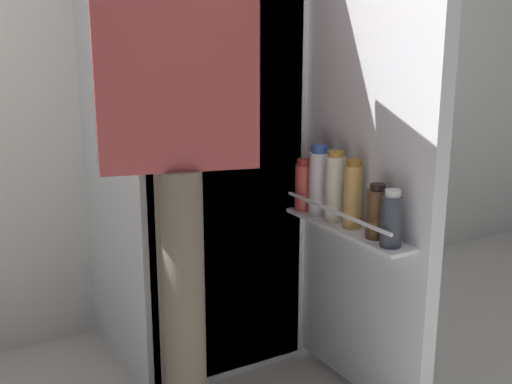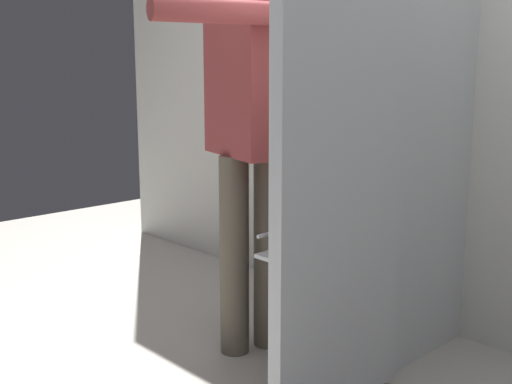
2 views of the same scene
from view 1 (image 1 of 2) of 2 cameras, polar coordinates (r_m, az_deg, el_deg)
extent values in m
cube|color=silver|center=(2.71, -9.06, 14.43)|extent=(4.40, 0.10, 2.45)
cube|color=silver|center=(2.43, -5.68, 5.82)|extent=(0.61, 0.59, 1.72)
cube|color=white|center=(2.17, -2.43, 4.78)|extent=(0.57, 0.01, 1.68)
cube|color=white|center=(2.23, -2.97, 3.05)|extent=(0.53, 0.09, 0.01)
cube|color=silver|center=(2.10, 9.60, 4.29)|extent=(0.05, 0.61, 1.66)
cube|color=white|center=(2.12, 7.66, -3.09)|extent=(0.10, 0.53, 0.01)
cylinder|color=silver|center=(2.08, 6.73, -1.70)|extent=(0.01, 0.51, 0.01)
cylinder|color=white|center=(2.21, 5.30, 0.69)|extent=(0.06, 0.06, 0.21)
cylinder|color=#335BB2|center=(2.18, 5.37, 3.64)|extent=(0.05, 0.05, 0.02)
cylinder|color=#333842|center=(1.95, 11.35, -2.49)|extent=(0.06, 0.06, 0.15)
cylinder|color=silver|center=(1.92, 11.47, -0.13)|extent=(0.05, 0.05, 0.02)
cylinder|color=tan|center=(2.09, 8.17, -0.42)|extent=(0.06, 0.06, 0.20)
cylinder|color=#996623|center=(2.06, 8.28, 2.46)|extent=(0.05, 0.05, 0.02)
cylinder|color=#EDE5CC|center=(2.15, 6.67, 0.27)|extent=(0.06, 0.06, 0.21)
cylinder|color=#B78933|center=(2.12, 6.76, 3.23)|extent=(0.05, 0.05, 0.02)
cylinder|color=brown|center=(2.01, 10.14, -1.84)|extent=(0.06, 0.06, 0.15)
cylinder|color=black|center=(1.99, 10.25, 0.42)|extent=(0.05, 0.05, 0.02)
cylinder|color=#DB4C47|center=(2.27, 4.10, 0.40)|extent=(0.06, 0.06, 0.16)
cylinder|color=#B22D28|center=(2.25, 4.15, 2.54)|extent=(0.05, 0.05, 0.02)
cylinder|color=gold|center=(2.17, -5.34, 4.21)|extent=(0.09, 0.09, 0.10)
cylinder|color=#665B4C|center=(2.13, -6.65, -8.05)|extent=(0.12, 0.12, 0.82)
cylinder|color=#665B4C|center=(1.99, -6.05, -9.77)|extent=(0.12, 0.12, 0.82)
cube|color=#9E3D3D|center=(1.89, -6.99, 11.04)|extent=(0.48, 0.33, 0.58)
cylinder|color=#9E3D3D|center=(2.10, -7.73, 10.80)|extent=(0.08, 0.08, 0.55)
camera|label=2|loc=(2.58, 59.70, 5.84)|focal=44.22mm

